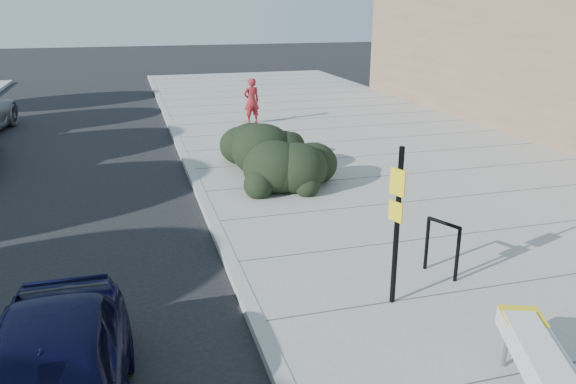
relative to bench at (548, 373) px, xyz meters
name	(u,v)px	position (x,y,z in m)	size (l,w,h in m)	color
ground	(258,331)	(-2.50, 2.69, -0.71)	(120.00, 120.00, 0.00)	black
sidewalk_near	(432,187)	(3.10, 7.69, -0.63)	(11.20, 50.00, 0.15)	gray
curb_near	(207,208)	(-2.50, 7.69, -0.62)	(0.22, 50.00, 0.17)	#9E9E99
bench	(548,373)	(0.00, 0.00, 0.00)	(1.29, 2.33, 0.70)	gray
bike_rack	(442,243)	(0.71, 3.30, 0.01)	(0.30, 0.60, 0.94)	black
sign_post	(397,217)	(-0.46, 2.69, 0.81)	(0.13, 0.27, 2.39)	black
hedge	(277,146)	(-0.34, 9.69, 0.20)	(2.00, 4.01, 1.50)	black
pedestrian	(252,101)	(0.45, 16.33, 0.28)	(0.61, 0.40, 1.68)	maroon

